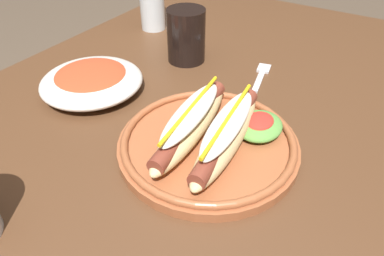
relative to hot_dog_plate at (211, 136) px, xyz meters
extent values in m
cube|color=#51331E|center=(0.04, 0.06, -0.04)|extent=(1.40, 0.91, 0.04)
cylinder|color=#51331E|center=(0.65, 0.43, -0.41)|extent=(0.06, 0.06, 0.70)
cylinder|color=#9E5633|center=(0.00, 0.00, -0.02)|extent=(0.29, 0.29, 0.02)
torus|color=#9E5633|center=(0.00, 0.00, -0.01)|extent=(0.27, 0.27, 0.01)
ellipsoid|color=#E0C184|center=(0.00, -0.03, 0.01)|extent=(0.25, 0.07, 0.04)
cylinder|color=brown|center=(0.00, -0.03, 0.02)|extent=(0.22, 0.05, 0.03)
ellipsoid|color=silver|center=(0.00, -0.03, 0.04)|extent=(0.19, 0.06, 0.02)
cylinder|color=yellow|center=(0.00, -0.03, 0.05)|extent=(0.19, 0.03, 0.01)
ellipsoid|color=#E0C184|center=(-0.01, 0.03, 0.01)|extent=(0.25, 0.07, 0.04)
cylinder|color=brown|center=(-0.01, 0.03, 0.02)|extent=(0.22, 0.05, 0.03)
ellipsoid|color=silver|center=(-0.01, 0.03, 0.04)|extent=(0.19, 0.06, 0.02)
cylinder|color=yellow|center=(-0.01, 0.03, 0.05)|extent=(0.19, 0.03, 0.01)
ellipsoid|color=#5B9942|center=(0.06, -0.06, 0.00)|extent=(0.09, 0.07, 0.02)
ellipsoid|color=red|center=(0.06, -0.06, 0.01)|extent=(0.05, 0.04, 0.01)
cube|color=silver|center=(0.23, 0.01, -0.02)|extent=(0.09, 0.03, 0.00)
cube|color=silver|center=(0.29, 0.03, -0.02)|extent=(0.04, 0.03, 0.00)
cylinder|color=black|center=(0.24, 0.20, 0.03)|extent=(0.08, 0.08, 0.12)
ellipsoid|color=silver|center=(0.03, 0.28, 0.00)|extent=(0.20, 0.20, 0.04)
ellipsoid|color=#B74223|center=(0.03, 0.28, 0.01)|extent=(0.14, 0.14, 0.02)
camera|label=1|loc=(-0.37, -0.19, 0.34)|focal=32.35mm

